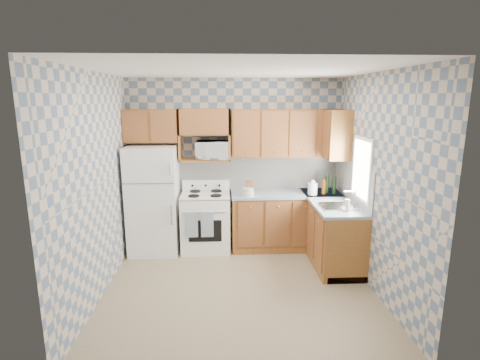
# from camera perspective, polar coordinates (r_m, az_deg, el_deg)

# --- Properties ---
(floor) EXTENTS (3.40, 3.40, 0.00)m
(floor) POSITION_cam_1_polar(r_m,az_deg,el_deg) (5.04, -0.16, -15.91)
(floor) COLOR #7F6D54
(floor) RESTS_ON ground
(back_wall) EXTENTS (3.40, 0.02, 2.70)m
(back_wall) POSITION_cam_1_polar(r_m,az_deg,el_deg) (6.13, -0.86, 2.61)
(back_wall) COLOR slate
(back_wall) RESTS_ON ground
(right_wall) EXTENTS (0.02, 3.20, 2.70)m
(right_wall) POSITION_cam_1_polar(r_m,az_deg,el_deg) (4.94, 19.96, -0.52)
(right_wall) COLOR slate
(right_wall) RESTS_ON ground
(backsplash_back) EXTENTS (2.60, 0.02, 0.56)m
(backsplash_back) POSITION_cam_1_polar(r_m,az_deg,el_deg) (6.17, 2.87, 1.25)
(backsplash_back) COLOR silver
(backsplash_back) RESTS_ON back_wall
(backsplash_right) EXTENTS (0.02, 1.60, 0.56)m
(backsplash_right) POSITION_cam_1_polar(r_m,az_deg,el_deg) (5.69, 16.70, -0.21)
(backsplash_right) COLOR silver
(backsplash_right) RESTS_ON right_wall
(refrigerator) EXTENTS (0.75, 0.70, 1.68)m
(refrigerator) POSITION_cam_1_polar(r_m,az_deg,el_deg) (5.99, -13.03, -2.94)
(refrigerator) COLOR white
(refrigerator) RESTS_ON floor
(stove_body) EXTENTS (0.76, 0.65, 0.90)m
(stove_body) POSITION_cam_1_polar(r_m,az_deg,el_deg) (6.03, -5.21, -6.42)
(stove_body) COLOR white
(stove_body) RESTS_ON floor
(cooktop) EXTENTS (0.76, 0.65, 0.02)m
(cooktop) POSITION_cam_1_polar(r_m,az_deg,el_deg) (5.90, -5.30, -2.24)
(cooktop) COLOR silver
(cooktop) RESTS_ON stove_body
(backguard) EXTENTS (0.76, 0.08, 0.17)m
(backguard) POSITION_cam_1_polar(r_m,az_deg,el_deg) (6.15, -5.21, -0.74)
(backguard) COLOR white
(backguard) RESTS_ON cooktop
(dish_towel_left) EXTENTS (0.19, 0.02, 0.40)m
(dish_towel_left) POSITION_cam_1_polar(r_m,az_deg,el_deg) (5.70, -7.39, -6.76)
(dish_towel_left) COLOR navy
(dish_towel_left) RESTS_ON stove_body
(dish_towel_right) EXTENTS (0.19, 0.02, 0.40)m
(dish_towel_right) POSITION_cam_1_polar(r_m,az_deg,el_deg) (5.68, -5.01, -6.75)
(dish_towel_right) COLOR navy
(dish_towel_right) RESTS_ON stove_body
(base_cabinets_back) EXTENTS (1.75, 0.60, 0.88)m
(base_cabinets_back) POSITION_cam_1_polar(r_m,az_deg,el_deg) (6.14, 7.03, -6.22)
(base_cabinets_back) COLOR brown
(base_cabinets_back) RESTS_ON floor
(base_cabinets_right) EXTENTS (0.60, 1.60, 0.88)m
(base_cabinets_right) POSITION_cam_1_polar(r_m,az_deg,el_deg) (5.81, 13.51, -7.58)
(base_cabinets_right) COLOR brown
(base_cabinets_right) RESTS_ON floor
(countertop_back) EXTENTS (1.77, 0.63, 0.04)m
(countertop_back) POSITION_cam_1_polar(r_m,az_deg,el_deg) (6.01, 7.15, -2.08)
(countertop_back) COLOR slate
(countertop_back) RESTS_ON base_cabinets_back
(countertop_right) EXTENTS (0.63, 1.60, 0.04)m
(countertop_right) POSITION_cam_1_polar(r_m,az_deg,el_deg) (5.67, 13.70, -3.21)
(countertop_right) COLOR slate
(countertop_right) RESTS_ON base_cabinets_right
(upper_cabinets_back) EXTENTS (1.75, 0.33, 0.74)m
(upper_cabinets_back) POSITION_cam_1_polar(r_m,az_deg,el_deg) (5.98, 7.17, 7.11)
(upper_cabinets_back) COLOR brown
(upper_cabinets_back) RESTS_ON back_wall
(upper_cabinets_fridge) EXTENTS (0.82, 0.33, 0.50)m
(upper_cabinets_fridge) POSITION_cam_1_polar(r_m,az_deg,el_deg) (5.98, -13.39, 8.03)
(upper_cabinets_fridge) COLOR brown
(upper_cabinets_fridge) RESTS_ON back_wall
(upper_cabinets_right) EXTENTS (0.33, 0.70, 0.74)m
(upper_cabinets_right) POSITION_cam_1_polar(r_m,az_deg,el_deg) (5.97, 14.25, 6.82)
(upper_cabinets_right) COLOR brown
(upper_cabinets_right) RESTS_ON right_wall
(microwave_shelf) EXTENTS (0.80, 0.33, 0.03)m
(microwave_shelf) POSITION_cam_1_polar(r_m,az_deg,el_deg) (5.95, -5.34, 3.10)
(microwave_shelf) COLOR brown
(microwave_shelf) RESTS_ON back_wall
(microwave) EXTENTS (0.53, 0.37, 0.28)m
(microwave) POSITION_cam_1_polar(r_m,az_deg,el_deg) (5.92, -4.23, 4.59)
(microwave) COLOR white
(microwave) RESTS_ON microwave_shelf
(sink) EXTENTS (0.48, 0.40, 0.03)m
(sink) POSITION_cam_1_polar(r_m,az_deg,el_deg) (5.34, 14.81, -3.94)
(sink) COLOR #B7B7BC
(sink) RESTS_ON countertop_right
(window) EXTENTS (0.02, 0.66, 0.86)m
(window) POSITION_cam_1_polar(r_m,az_deg,el_deg) (5.32, 18.05, 1.60)
(window) COLOR silver
(window) RESTS_ON right_wall
(bottle_0) EXTENTS (0.06, 0.06, 0.28)m
(bottle_0) POSITION_cam_1_polar(r_m,az_deg,el_deg) (6.06, 13.07, -0.64)
(bottle_0) COLOR black
(bottle_0) RESTS_ON countertop_back
(bottle_1) EXTENTS (0.06, 0.06, 0.26)m
(bottle_1) POSITION_cam_1_polar(r_m,az_deg,el_deg) (6.04, 14.13, -0.84)
(bottle_1) COLOR black
(bottle_1) RESTS_ON countertop_back
(bottle_2) EXTENTS (0.06, 0.06, 0.24)m
(bottle_2) POSITION_cam_1_polar(r_m,az_deg,el_deg) (6.14, 14.16, -0.70)
(bottle_2) COLOR #592B08
(bottle_2) RESTS_ON countertop_back
(bottle_3) EXTENTS (0.06, 0.06, 0.22)m
(bottle_3) POSITION_cam_1_polar(r_m,az_deg,el_deg) (5.97, 12.62, -1.08)
(bottle_3) COLOR #592B08
(bottle_3) RESTS_ON countertop_back
(knife_block) EXTENTS (0.10, 0.10, 0.21)m
(knife_block) POSITION_cam_1_polar(r_m,az_deg,el_deg) (5.79, 1.42, -1.23)
(knife_block) COLOR brown
(knife_block) RESTS_ON countertop_back
(electric_kettle) EXTENTS (0.14, 0.14, 0.18)m
(electric_kettle) POSITION_cam_1_polar(r_m,az_deg,el_deg) (5.91, 10.99, -1.35)
(electric_kettle) COLOR white
(electric_kettle) RESTS_ON countertop_back
(food_containers) EXTENTS (0.19, 0.19, 0.13)m
(food_containers) POSITION_cam_1_polar(r_m,az_deg,el_deg) (5.73, 1.24, -1.84)
(food_containers) COLOR beige
(food_containers) RESTS_ON countertop_back
(soap_bottle) EXTENTS (0.06, 0.06, 0.17)m
(soap_bottle) POSITION_cam_1_polar(r_m,az_deg,el_deg) (5.13, 16.02, -3.77)
(soap_bottle) COLOR beige
(soap_bottle) RESTS_ON countertop_right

